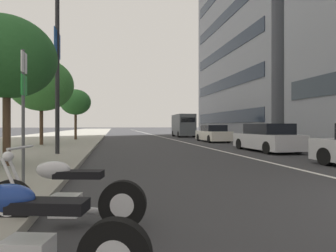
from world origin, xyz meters
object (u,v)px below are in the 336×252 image
Objects in this scene: car_mid_block_traffic at (267,138)px; delivery_van_ahead at (183,125)px; street_tree_by_lamp_post at (41,85)px; street_tree_near_plaza_corner at (76,102)px; street_lamp_with_banners at (65,39)px; motorcycle_under_tarp at (23,238)px; motorcycle_second_in_row at (64,197)px; parking_sign_by_curb at (23,101)px; street_tree_far_plaza at (7,58)px; car_lead_in_lane at (213,134)px.

car_mid_block_traffic is 19.20m from delivery_van_ahead.
street_tree_near_plaza_corner is (6.51, -1.24, -0.56)m from street_tree_by_lamp_post.
street_lamp_with_banners is 1.89× the size of street_tree_near_plaza_corner.
motorcycle_under_tarp is 0.37× the size of street_tree_by_lamp_post.
motorcycle_second_in_row is 0.79× the size of parking_sign_by_curb.
delivery_van_ahead is at bearing -27.68° from street_lamp_with_banners.
street_tree_far_plaza is (-23.37, 11.57, 2.00)m from delivery_van_ahead.
car_lead_in_lane is 0.51× the size of street_lamp_with_banners.
delivery_van_ahead is at bearing -20.70° from parking_sign_by_curb.
car_lead_in_lane is 0.95× the size of street_tree_far_plaza.
delivery_van_ahead is (28.63, -9.02, 1.03)m from motorcycle_second_in_row.
motorcycle_second_in_row is 2.62m from parking_sign_by_curb.
street_lamp_with_banners is (-9.45, 10.38, 4.50)m from car_lead_in_lane.
motorcycle_second_in_row is at bearing 153.67° from car_lead_in_lane.
delivery_van_ahead is (30.03, -9.11, 1.02)m from motorcycle_under_tarp.
street_tree_far_plaza is (-3.48, 1.13, -1.71)m from street_lamp_with_banners.
street_tree_near_plaza_corner reaches higher than car_mid_block_traffic.
street_tree_by_lamp_post is (6.12, 2.47, -1.16)m from street_lamp_with_banners.
car_lead_in_lane is at bearing -2.49° from car_mid_block_traffic.
car_mid_block_traffic is at bearing -52.42° from parking_sign_by_curb.
motorcycle_second_in_row is 0.26× the size of street_lamp_with_banners.
delivery_van_ahead is at bearing -92.08° from motorcycle_under_tarp.
motorcycle_under_tarp is 23.11m from street_tree_near_plaza_corner.
street_tree_near_plaza_corner is at bearing -70.38° from motorcycle_second_in_row.
street_tree_by_lamp_post is 1.25× the size of street_tree_near_plaza_corner.
street_tree_by_lamp_post is (-3.33, 12.85, 3.34)m from car_lead_in_lane.
street_tree_far_plaza is 16.12m from street_tree_near_plaza_corner.
street_tree_far_plaza is (-4.18, 11.26, 2.75)m from car_mid_block_traffic.
street_tree_far_plaza is at bearing 138.23° from car_lead_in_lane.
delivery_van_ahead reaches higher than motorcycle_second_in_row.
street_tree_far_plaza reaches higher than car_mid_block_traffic.
car_mid_block_traffic reaches higher than car_lead_in_lane.
street_tree_by_lamp_post is (-13.76, 12.91, 2.55)m from delivery_van_ahead.
car_lead_in_lane is 1.58× the size of parking_sign_by_curb.
parking_sign_by_curb is (3.31, 0.98, 1.41)m from motorcycle_under_tarp.
motorcycle_under_tarp is at bearing -172.56° from street_lamp_with_banners.
car_mid_block_traffic is 12.32m from street_tree_far_plaza.
street_tree_by_lamp_post is at bearing 12.25° from parking_sign_by_curb.
car_lead_in_lane is 0.97× the size of street_tree_near_plaza_corner.
motorcycle_under_tarp is 0.45× the size of street_tree_far_plaza.
street_tree_near_plaza_corner is (19.46, 1.57, 1.59)m from parking_sign_by_curb.
street_tree_far_plaza is 9.71m from street_tree_by_lamp_post.
street_tree_far_plaza reaches higher than street_tree_near_plaza_corner.
car_lead_in_lane is at bearing -178.66° from delivery_van_ahead.
street_lamp_with_banners reaches higher than motorcycle_under_tarp.
street_tree_by_lamp_post is at bearing -62.05° from motorcycle_under_tarp.
street_tree_by_lamp_post reaches higher than car_mid_block_traffic.
street_tree_near_plaza_corner is (22.77, 2.55, 3.00)m from motorcycle_under_tarp.
parking_sign_by_curb is 0.49× the size of street_tree_by_lamp_post.
street_tree_by_lamp_post is at bearing -62.77° from motorcycle_second_in_row.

